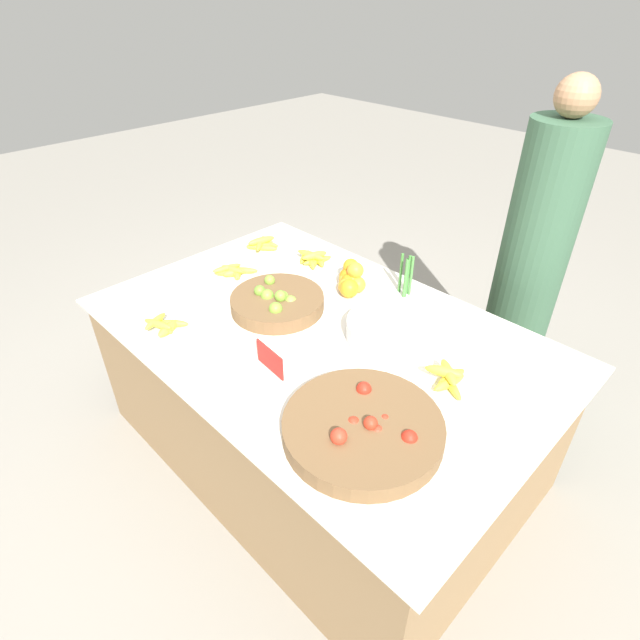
# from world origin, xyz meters

# --- Properties ---
(ground_plane) EXTENTS (12.00, 12.00, 0.00)m
(ground_plane) POSITION_xyz_m (0.00, 0.00, 0.00)
(ground_plane) COLOR gray
(market_table) EXTENTS (1.76, 1.15, 0.66)m
(market_table) POSITION_xyz_m (0.00, 0.00, 0.33)
(market_table) COLOR olive
(market_table) RESTS_ON ground_plane
(lime_bowl) EXTENTS (0.38, 0.38, 0.10)m
(lime_bowl) POSITION_xyz_m (-0.23, -0.02, 0.69)
(lime_bowl) COLOR brown
(lime_bowl) RESTS_ON market_table
(tomato_basket) EXTENTS (0.48, 0.48, 0.09)m
(tomato_basket) POSITION_xyz_m (0.47, -0.28, 0.69)
(tomato_basket) COLOR brown
(tomato_basket) RESTS_ON market_table
(orange_pile) EXTENTS (0.15, 0.16, 0.12)m
(orange_pile) POSITION_xyz_m (-0.13, 0.31, 0.70)
(orange_pile) COLOR orange
(orange_pile) RESTS_ON market_table
(metal_bowl) EXTENTS (0.34, 0.34, 0.08)m
(metal_bowl) POSITION_xyz_m (0.22, 0.16, 0.70)
(metal_bowl) COLOR silver
(metal_bowl) RESTS_ON market_table
(price_sign) EXTENTS (0.15, 0.02, 0.09)m
(price_sign) POSITION_xyz_m (0.04, -0.28, 0.70)
(price_sign) COLOR red
(price_sign) RESTS_ON market_table
(veg_bundle) EXTENTS (0.06, 0.05, 0.18)m
(veg_bundle) POSITION_xyz_m (0.07, 0.44, 0.75)
(veg_bundle) COLOR #428438
(veg_bundle) RESTS_ON market_table
(banana_bunch_front_center) EXTENTS (0.19, 0.16, 0.06)m
(banana_bunch_front_center) POSITION_xyz_m (-0.41, 0.37, 0.68)
(banana_bunch_front_center) COLOR yellow
(banana_bunch_front_center) RESTS_ON market_table
(banana_bunch_front_left) EXTENTS (0.17, 0.16, 0.06)m
(banana_bunch_front_left) POSITION_xyz_m (-0.70, 0.30, 0.68)
(banana_bunch_front_left) COLOR yellow
(banana_bunch_front_left) RESTS_ON market_table
(banana_bunch_front_right) EXTENTS (0.14, 0.19, 0.05)m
(banana_bunch_front_right) POSITION_xyz_m (-0.58, 0.03, 0.68)
(banana_bunch_front_right) COLOR yellow
(banana_bunch_front_right) RESTS_ON market_table
(banana_bunch_back_center) EXTENTS (0.17, 0.16, 0.06)m
(banana_bunch_back_center) POSITION_xyz_m (0.51, 0.09, 0.69)
(banana_bunch_back_center) COLOR yellow
(banana_bunch_back_center) RESTS_ON market_table
(banana_bunch_middle_left) EXTENTS (0.14, 0.16, 0.05)m
(banana_bunch_middle_left) POSITION_xyz_m (-0.43, -0.42, 0.68)
(banana_bunch_middle_left) COLOR yellow
(banana_bunch_middle_left) RESTS_ON market_table
(vendor_person) EXTENTS (0.29, 0.29, 1.50)m
(vendor_person) POSITION_xyz_m (0.37, 0.94, 0.70)
(vendor_person) COLOR #385B42
(vendor_person) RESTS_ON ground_plane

